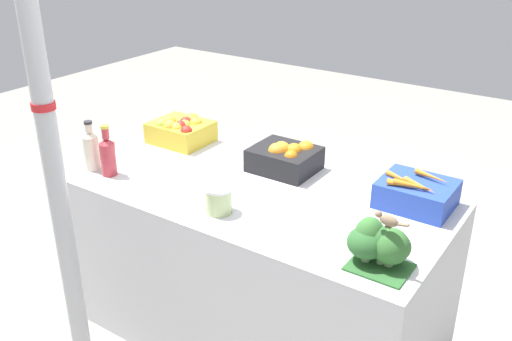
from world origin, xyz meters
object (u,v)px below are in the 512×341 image
at_px(broccoli_pile, 380,244).
at_px(orange_crate, 286,157).
at_px(pickle_jar, 219,200).
at_px(juice_bottle_ruby, 108,155).
at_px(carrot_crate, 416,193).
at_px(juice_bottle_cloudy, 91,149).
at_px(apple_crate, 181,130).
at_px(sparrow_bird, 388,220).
at_px(support_pole, 47,126).

bearing_deg(broccoli_pile, orange_crate, 144.25).
distance_m(broccoli_pile, pickle_jar, 0.73).
relative_size(juice_bottle_ruby, pickle_jar, 2.11).
relative_size(carrot_crate, pickle_jar, 2.58).
distance_m(carrot_crate, juice_bottle_cloudy, 1.58).
bearing_deg(pickle_jar, broccoli_pile, 1.14).
bearing_deg(carrot_crate, juice_bottle_cloudy, -160.36).
bearing_deg(apple_crate, juice_bottle_cloudy, -103.45).
height_order(juice_bottle_cloudy, sparrow_bird, juice_bottle_cloudy).
distance_m(support_pole, sparrow_bird, 1.33).
xyz_separation_m(juice_bottle_ruby, sparrow_bird, (1.45, -0.02, 0.10)).
bearing_deg(carrot_crate, support_pole, -139.44).
bearing_deg(orange_crate, support_pole, -115.81).
xyz_separation_m(juice_bottle_cloudy, juice_bottle_ruby, (0.12, -0.00, -0.00)).
bearing_deg(orange_crate, sparrow_bird, -36.10).
bearing_deg(orange_crate, juice_bottle_cloudy, -146.65).
bearing_deg(juice_bottle_cloudy, sparrow_bird, -0.55).
distance_m(orange_crate, broccoli_pile, 0.89).
bearing_deg(apple_crate, pickle_jar, -38.05).
height_order(pickle_jar, sparrow_bird, sparrow_bird).
bearing_deg(broccoli_pile, juice_bottle_ruby, -179.49).
distance_m(apple_crate, juice_bottle_ruby, 0.53).
bearing_deg(pickle_jar, juice_bottle_ruby, 179.83).
bearing_deg(support_pole, juice_bottle_cloudy, 125.86).
xyz_separation_m(apple_crate, orange_crate, (0.69, 0.01, -0.00)).
height_order(apple_crate, sparrow_bird, sparrow_bird).
bearing_deg(broccoli_pile, sparrow_bird, -44.09).
relative_size(orange_crate, carrot_crate, 1.00).
xyz_separation_m(orange_crate, juice_bottle_ruby, (-0.69, -0.53, 0.04)).
xyz_separation_m(broccoli_pile, pickle_jar, (-0.73, -0.01, -0.03)).
height_order(support_pole, orange_crate, support_pole).
bearing_deg(juice_bottle_cloudy, broccoli_pile, 0.47).
bearing_deg(apple_crate, support_pole, -78.24).
xyz_separation_m(support_pole, juice_bottle_cloudy, (-0.33, 0.46, -0.33)).
bearing_deg(broccoli_pile, carrot_crate, 95.34).
bearing_deg(carrot_crate, juice_bottle_ruby, -158.81).
distance_m(carrot_crate, pickle_jar, 0.87).
xyz_separation_m(carrot_crate, juice_bottle_cloudy, (-1.49, -0.53, 0.04)).
bearing_deg(juice_bottle_ruby, apple_crate, 89.15).
height_order(carrot_crate, pickle_jar, carrot_crate).
xyz_separation_m(support_pole, broccoli_pile, (1.20, 0.47, -0.35)).
xyz_separation_m(juice_bottle_cloudy, sparrow_bird, (1.56, -0.02, 0.10)).
relative_size(broccoli_pile, juice_bottle_cloudy, 0.95).
distance_m(support_pole, juice_bottle_cloudy, 0.66).
relative_size(broccoli_pile, pickle_jar, 1.99).
distance_m(juice_bottle_cloudy, pickle_jar, 0.80).
relative_size(apple_crate, carrot_crate, 1.00).
relative_size(apple_crate, juice_bottle_ruby, 1.22).
xyz_separation_m(support_pole, sparrow_bird, (1.23, 0.44, -0.23)).
distance_m(juice_bottle_cloudy, juice_bottle_ruby, 0.12).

